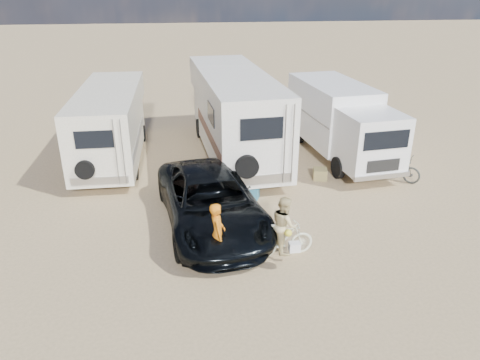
{
  "coord_description": "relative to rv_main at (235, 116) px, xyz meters",
  "views": [
    {
      "loc": [
        -2.37,
        -10.99,
        7.06
      ],
      "look_at": [
        -0.81,
        1.8,
        1.3
      ],
      "focal_mm": 34.08,
      "sensor_mm": 36.0,
      "label": 1
    }
  ],
  "objects": [
    {
      "name": "bike_man",
      "position": [
        -1.36,
        -8.22,
        -1.33
      ],
      "size": [
        1.62,
        0.59,
        0.85
      ],
      "primitive_type": "imported",
      "rotation": [
        0.0,
        0.0,
        1.59
      ],
      "color": "#C15A18",
      "rests_on": "ground"
    },
    {
      "name": "dark_suv",
      "position": [
        -1.39,
        -5.99,
        -0.93
      ],
      "size": [
        3.54,
        6.26,
        1.65
      ],
      "primitive_type": "imported",
      "rotation": [
        0.0,
        0.0,
        0.14
      ],
      "color": "black",
      "rests_on": "ground"
    },
    {
      "name": "cooler",
      "position": [
        0.11,
        -4.24,
        -1.55
      ],
      "size": [
        0.62,
        0.54,
        0.41
      ],
      "primitive_type": "cube",
      "rotation": [
        0.0,
        0.0,
        -0.37
      ],
      "color": "teal",
      "rests_on": "ground"
    },
    {
      "name": "bike_parked",
      "position": [
        5.72,
        -3.31,
        -1.25
      ],
      "size": [
        1.88,
        1.8,
        1.02
      ],
      "primitive_type": "imported",
      "rotation": [
        0.0,
        0.0,
        0.83
      ],
      "color": "#292C2A",
      "rests_on": "ground"
    },
    {
      "name": "rv_left",
      "position": [
        -5.1,
        0.12,
        -0.28
      ],
      "size": [
        2.35,
        7.44,
        2.95
      ],
      "primitive_type": null,
      "rotation": [
        0.0,
        0.0,
        0.01
      ],
      "color": "silver",
      "rests_on": "ground"
    },
    {
      "name": "box_truck",
      "position": [
        4.4,
        -0.72,
        -0.27
      ],
      "size": [
        3.12,
        7.18,
        2.97
      ],
      "primitive_type": null,
      "rotation": [
        0.0,
        0.0,
        0.12
      ],
      "color": "white",
      "rests_on": "ground"
    },
    {
      "name": "rv_main",
      "position": [
        0.0,
        0.0,
        0.0
      ],
      "size": [
        3.37,
        9.15,
        3.51
      ],
      "primitive_type": null,
      "rotation": [
        0.0,
        0.0,
        0.09
      ],
      "color": "white",
      "rests_on": "ground"
    },
    {
      "name": "rider_woman",
      "position": [
        0.46,
        -7.9,
        -0.95
      ],
      "size": [
        0.69,
        0.85,
        1.61
      ],
      "primitive_type": "imported",
      "rotation": [
        0.0,
        0.0,
        1.68
      ],
      "color": "tan",
      "rests_on": "ground"
    },
    {
      "name": "rider_man",
      "position": [
        -1.36,
        -8.22,
        -0.91
      ],
      "size": [
        0.42,
        0.63,
        1.7
      ],
      "primitive_type": "imported",
      "rotation": [
        0.0,
        0.0,
        1.59
      ],
      "color": "#C56510",
      "rests_on": "ground"
    },
    {
      "name": "bike_woman",
      "position": [
        0.46,
        -7.9,
        -1.25
      ],
      "size": [
        1.74,
        0.67,
        1.02
      ],
      "primitive_type": "imported",
      "rotation": [
        0.0,
        0.0,
        1.68
      ],
      "color": "beige",
      "rests_on": "ground"
    },
    {
      "name": "ground",
      "position": [
        0.36,
        -7.36,
        -1.76
      ],
      "size": [
        140.0,
        140.0,
        0.0
      ],
      "primitive_type": "plane",
      "color": "tan",
      "rests_on": "ground"
    },
    {
      "name": "crate",
      "position": [
        2.95,
        -2.93,
        -1.55
      ],
      "size": [
        0.6,
        0.6,
        0.41
      ],
      "primitive_type": "cube",
      "rotation": [
        0.0,
        0.0,
        -0.21
      ],
      "color": "olive",
      "rests_on": "ground"
    }
  ]
}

